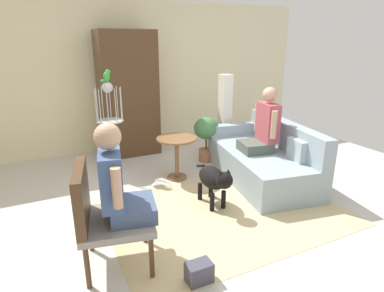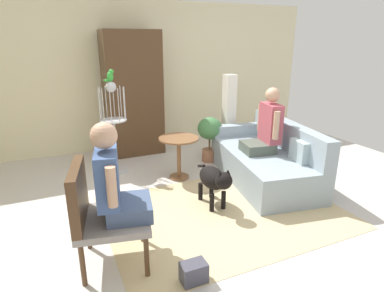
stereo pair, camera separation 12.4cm
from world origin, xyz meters
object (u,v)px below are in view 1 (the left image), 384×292
(handbag, at_px, (199,272))
(bird_cage_stand, at_px, (111,129))
(couch, at_px, (263,159))
(parrot, at_px, (107,76))
(armoire_cabinet, at_px, (128,94))
(person_on_armchair, at_px, (118,182))
(dog, at_px, (214,179))
(armchair, at_px, (100,211))
(round_end_table, at_px, (177,150))
(potted_plant, at_px, (206,133))
(column_lamp, at_px, (225,117))
(person_on_couch, at_px, (264,127))

(handbag, bearing_deg, bird_cage_stand, 91.74)
(couch, xyz_separation_m, parrot, (-1.90, 1.19, 1.16))
(bird_cage_stand, relative_size, armoire_cabinet, 0.65)
(person_on_armchair, bearing_deg, dog, 23.96)
(dog, height_order, handbag, dog)
(armoire_cabinet, distance_m, handbag, 3.62)
(armchair, distance_m, armoire_cabinet, 3.14)
(couch, bearing_deg, armchair, -159.19)
(round_end_table, bearing_deg, person_on_armchair, -128.14)
(armoire_cabinet, height_order, handbag, armoire_cabinet)
(potted_plant, bearing_deg, handbag, -119.62)
(couch, distance_m, armchair, 2.67)
(column_lamp, xyz_separation_m, armoire_cabinet, (-1.42, 0.85, 0.36))
(person_on_armchair, xyz_separation_m, parrot, (0.42, 2.17, 0.65))
(couch, distance_m, round_end_table, 1.26)
(bird_cage_stand, bearing_deg, person_on_armchair, -100.97)
(couch, xyz_separation_m, bird_cage_stand, (-1.90, 1.19, 0.39))
(round_end_table, relative_size, dog, 0.79)
(bird_cage_stand, relative_size, parrot, 7.99)
(bird_cage_stand, distance_m, armoire_cabinet, 0.99)
(dog, bearing_deg, parrot, 117.61)
(armoire_cabinet, bearing_deg, parrot, -122.87)
(dog, xyz_separation_m, bird_cage_stand, (-0.84, 1.61, 0.33))
(potted_plant, bearing_deg, person_on_armchair, -134.28)
(person_on_armchair, bearing_deg, bird_cage_stand, 79.03)
(person_on_armchair, height_order, potted_plant, person_on_armchair)
(person_on_armchair, bearing_deg, handbag, -46.35)
(armoire_cabinet, bearing_deg, person_on_couch, -55.52)
(parrot, relative_size, handbag, 0.79)
(couch, relative_size, armchair, 2.13)
(person_on_couch, xyz_separation_m, bird_cage_stand, (-1.86, 1.21, -0.11))
(potted_plant, bearing_deg, dog, -115.08)
(parrot, xyz_separation_m, handbag, (0.08, -2.69, -1.36))
(person_on_armchair, xyz_separation_m, potted_plant, (1.92, 1.97, -0.31))
(round_end_table, distance_m, column_lamp, 1.30)
(dog, relative_size, potted_plant, 1.05)
(bird_cage_stand, bearing_deg, couch, -32.09)
(round_end_table, bearing_deg, person_on_couch, -27.57)
(round_end_table, relative_size, armoire_cabinet, 0.29)
(bird_cage_stand, height_order, handbag, bird_cage_stand)
(person_on_couch, distance_m, parrot, 2.31)
(handbag, bearing_deg, armchair, 139.76)
(armchair, height_order, round_end_table, armchair)
(person_on_couch, distance_m, bird_cage_stand, 2.22)
(person_on_couch, distance_m, armoire_cabinet, 2.41)
(column_lamp, relative_size, armoire_cabinet, 0.67)
(dog, relative_size, handbag, 3.63)
(couch, distance_m, person_on_armchair, 2.57)
(bird_cage_stand, distance_m, parrot, 0.77)
(potted_plant, height_order, armoire_cabinet, armoire_cabinet)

